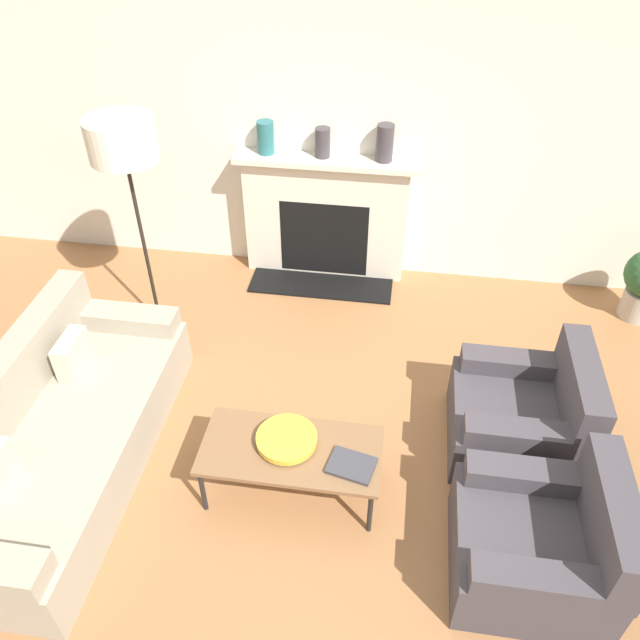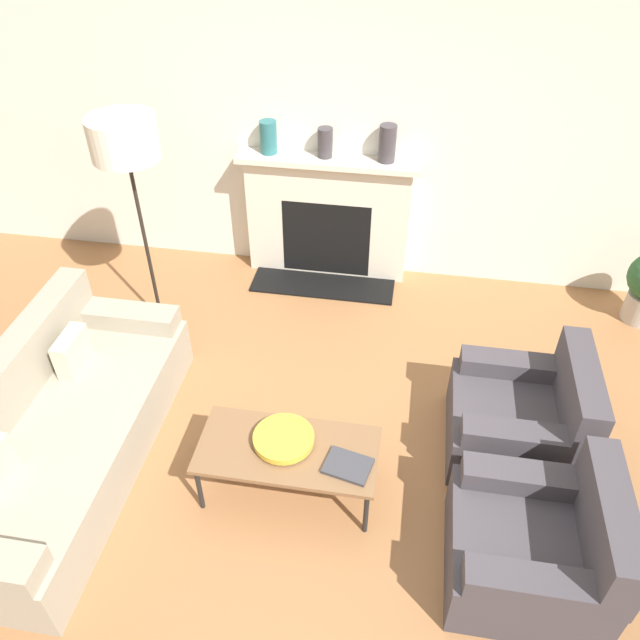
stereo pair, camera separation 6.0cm
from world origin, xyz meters
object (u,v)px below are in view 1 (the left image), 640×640
object	(u,v)px
coffee_table	(291,452)
book	(351,465)
floor_lamp	(124,148)
mantel_vase_center_left	(323,143)
armchair_far	(524,416)
bowl	(287,439)
mantel_vase_left	(266,138)
armchair_near	(541,544)
mantel_vase_center_right	(385,143)
couch	(58,436)
fireplace	(325,219)

from	to	relation	value
coffee_table	book	distance (m)	0.40
coffee_table	floor_lamp	world-z (taller)	floor_lamp
mantel_vase_center_left	book	bearing A→B (deg)	-77.90
armchair_far	floor_lamp	distance (m)	3.38
bowl	mantel_vase_left	world-z (taller)	mantel_vase_left
armchair_near	bowl	distance (m)	1.59
book	mantel_vase_center_left	size ratio (longest dim) A/B	1.24
mantel_vase_left	mantel_vase_center_right	size ratio (longest dim) A/B	0.90
coffee_table	mantel_vase_center_right	world-z (taller)	mantel_vase_center_right
floor_lamp	mantel_vase_left	distance (m)	1.33
armchair_near	book	world-z (taller)	armchair_near
armchair_far	bowl	world-z (taller)	armchair_far
mantel_vase_center_left	floor_lamp	bearing A→B (deg)	-141.63
floor_lamp	mantel_vase_center_right	distance (m)	2.10
couch	bowl	xyz separation A→B (m)	(1.53, 0.07, 0.16)
coffee_table	book	bearing A→B (deg)	-11.61
bowl	book	xyz separation A→B (m)	(0.42, -0.12, -0.02)
coffee_table	mantel_vase_center_right	xyz separation A→B (m)	(0.35, 2.55, 0.95)
armchair_far	mantel_vase_left	xyz separation A→B (m)	(-2.17, 1.94, 1.03)
coffee_table	armchair_far	bearing A→B (deg)	22.15
fireplace	bowl	size ratio (longest dim) A/B	4.15
armchair_near	coffee_table	bearing A→B (deg)	-103.44
book	mantel_vase_center_left	bearing A→B (deg)	114.71
book	mantel_vase_center_right	xyz separation A→B (m)	(-0.04, 2.63, 0.91)
fireplace	couch	distance (m)	2.94
book	floor_lamp	size ratio (longest dim) A/B	0.17
fireplace	armchair_near	size ratio (longest dim) A/B	1.86
mantel_vase_left	mantel_vase_center_right	bearing A→B (deg)	0.00
mantel_vase_left	coffee_table	bearing A→B (deg)	-75.30
fireplace	mantel_vase_center_right	bearing A→B (deg)	1.63
bowl	mantel_vase_left	bearing A→B (deg)	104.22
armchair_far	bowl	distance (m)	1.64
coffee_table	floor_lamp	bearing A→B (deg)	133.74
fireplace	mantel_vase_center_right	size ratio (longest dim) A/B	5.11
fireplace	mantel_vase_center_right	xyz separation A→B (m)	(0.50, 0.01, 0.76)
armchair_far	mantel_vase_center_right	bearing A→B (deg)	-149.40
armchair_far	bowl	size ratio (longest dim) A/B	2.23
couch	mantel_vase_center_right	distance (m)	3.38
armchair_near	book	size ratio (longest dim) A/B	2.75
armchair_far	book	bearing A→B (deg)	-58.16
fireplace	floor_lamp	distance (m)	1.96
bowl	floor_lamp	distance (m)	2.38
couch	book	xyz separation A→B (m)	(1.95, -0.05, 0.13)
bowl	mantel_vase_center_right	bearing A→B (deg)	81.32
book	mantel_vase_center_left	distance (m)	2.83
mantel_vase_left	mantel_vase_center_left	bearing A→B (deg)	0.00
fireplace	book	distance (m)	2.68
armchair_near	mantel_vase_center_left	xyz separation A→B (m)	(-1.68, 2.91, 1.01)
fireplace	coffee_table	world-z (taller)	fireplace
couch	mantel_vase_center_right	world-z (taller)	mantel_vase_center_right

